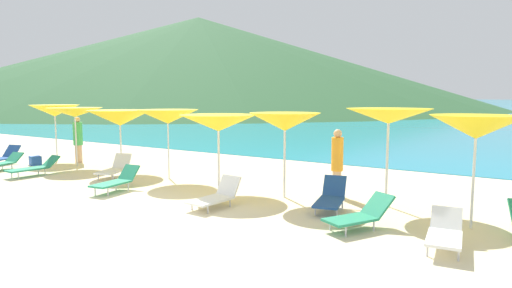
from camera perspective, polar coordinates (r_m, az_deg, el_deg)
ground_plane at (r=17.95m, az=7.89°, el=-2.63°), size 50.00×100.00×0.30m
headland_hill at (r=109.16m, az=-7.53°, el=10.59°), size 135.64×135.64×21.89m
umbrella_0 at (r=19.53m, az=-25.03°, el=4.00°), size 1.97×1.97×2.28m
umbrella_1 at (r=17.53m, az=-22.81°, el=3.86°), size 2.02×2.02×2.20m
umbrella_2 at (r=15.75m, az=-17.53°, el=3.30°), size 2.45×2.45×2.14m
umbrella_3 at (r=13.90m, az=-11.57°, el=3.55°), size 2.05×2.05×2.20m
umbrella_4 at (r=11.97m, az=-4.99°, el=2.76°), size 2.24×2.24×2.11m
umbrella_5 at (r=11.08m, az=3.83°, el=2.91°), size 1.96×1.96×2.20m
umbrella_6 at (r=10.60m, az=17.11°, el=3.51°), size 2.03×2.03×2.33m
umbrella_7 at (r=9.40m, az=27.08°, el=1.98°), size 1.85×1.85×2.25m
lounge_chair_0 at (r=10.16m, az=9.84°, el=-6.93°), size 0.87×1.56×0.71m
lounge_chair_2 at (r=10.35m, az=-5.31°, el=-6.80°), size 0.68×1.41×0.67m
lounge_chair_3 at (r=16.11m, az=-27.25°, el=-2.72°), size 0.62×1.67×0.60m
lounge_chair_5 at (r=8.20m, az=23.66°, el=-10.65°), size 0.69×1.37×0.61m
lounge_chair_6 at (r=14.71m, az=-18.14°, el=-3.03°), size 1.02×1.48×0.72m
lounge_chair_7 at (r=12.56m, az=-17.94°, el=-4.59°), size 0.71×1.52×0.65m
lounge_chair_8 at (r=17.82m, az=-30.66°, el=-2.14°), size 0.91×1.71×0.56m
lounge_chair_10 at (r=8.86m, az=13.56°, el=-9.03°), size 1.16×1.54×0.65m
beachgoer_1 at (r=11.48m, az=10.67°, el=-2.17°), size 0.31×0.31×1.77m
beachgoer_3 at (r=18.52m, az=-22.45°, el=0.69°), size 0.36×0.36×1.82m
cooler_box at (r=18.60m, az=-27.12°, el=-1.96°), size 0.59×0.49×0.34m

